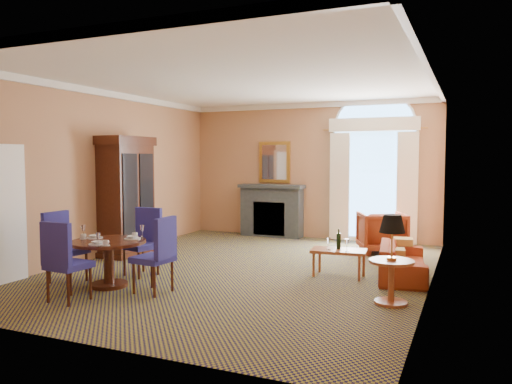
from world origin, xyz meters
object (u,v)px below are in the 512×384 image
at_px(dining_table, 109,252).
at_px(side_table, 392,249).
at_px(coffee_table, 339,251).
at_px(armoire, 126,198).
at_px(sofa, 403,261).
at_px(armchair, 382,232).

bearing_deg(dining_table, side_table, 10.79).
distance_m(dining_table, coffee_table, 3.57).
distance_m(armoire, sofa, 5.34).
distance_m(armchair, coffee_table, 2.38).
xyz_separation_m(armoire, sofa, (5.27, 0.22, -0.86)).
relative_size(sofa, side_table, 1.55).
height_order(armoire, side_table, armoire).
bearing_deg(armchair, sofa, 85.38).
height_order(dining_table, coffee_table, dining_table).
bearing_deg(dining_table, armoire, 122.05).
bearing_deg(armoire, armchair, 25.43).
bearing_deg(side_table, sofa, 91.79).
height_order(armoire, sofa, armoire).
relative_size(armoire, sofa, 1.30).
bearing_deg(coffee_table, sofa, 15.77).
relative_size(coffee_table, side_table, 0.80).
distance_m(sofa, side_table, 1.66).
distance_m(armoire, dining_table, 2.59).
relative_size(armchair, side_table, 0.78).
bearing_deg(side_table, coffee_table, 129.63).
relative_size(armoire, coffee_table, 2.53).
distance_m(armoire, armchair, 5.16).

